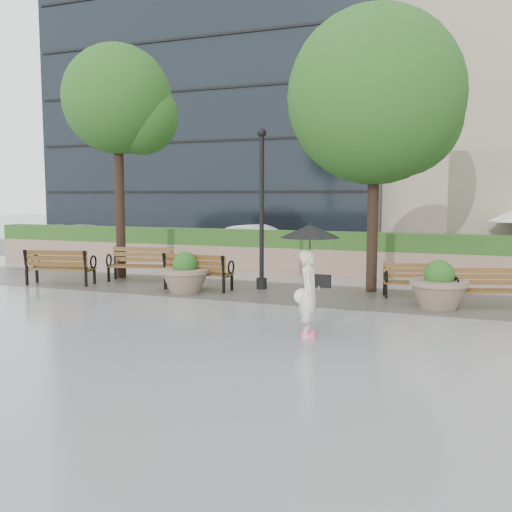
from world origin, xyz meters
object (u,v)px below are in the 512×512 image
(planter_left, at_px, (185,276))
(bench_0, at_px, (61,274))
(bench_3, at_px, (415,288))
(bench_4, at_px, (488,297))
(bench_1, at_px, (140,271))
(car_right, at_px, (259,241))
(planter_right, at_px, (439,289))
(lamppost, at_px, (262,219))
(pedestrian, at_px, (309,269))
(car_left, at_px, (89,239))
(bench_2, at_px, (198,279))

(planter_left, bearing_deg, bench_0, -177.39)
(bench_3, bearing_deg, planter_left, 177.98)
(bench_4, xyz_separation_m, planter_left, (-7.30, -0.58, 0.15))
(bench_1, distance_m, bench_3, 7.78)
(bench_0, relative_size, car_right, 0.49)
(bench_4, xyz_separation_m, car_right, (-8.47, 7.91, 0.40))
(planter_right, xyz_separation_m, lamppost, (-4.60, 1.02, 1.46))
(bench_3, xyz_separation_m, planter_left, (-5.66, -1.35, 0.17))
(planter_left, distance_m, pedestrian, 5.44)
(bench_4, relative_size, car_left, 0.41)
(planter_right, relative_size, car_left, 0.30)
(bench_2, bearing_deg, planter_right, 178.56)
(bench_1, height_order, planter_right, planter_right)
(bench_0, relative_size, bench_1, 1.01)
(bench_2, distance_m, car_left, 11.30)
(car_left, xyz_separation_m, pedestrian, (12.95, -10.72, 0.60))
(bench_2, height_order, lamppost, lamppost)
(bench_1, distance_m, planter_left, 2.45)
(bench_3, distance_m, planter_right, 1.35)
(bench_2, relative_size, planter_left, 1.45)
(bench_0, height_order, planter_left, planter_left)
(lamppost, bearing_deg, bench_0, -166.18)
(bench_3, relative_size, lamppost, 0.38)
(lamppost, xyz_separation_m, car_right, (-2.84, 7.30, -1.23))
(car_right, bearing_deg, bench_0, 172.51)
(car_left, relative_size, car_right, 1.07)
(bench_0, xyz_separation_m, bench_2, (4.02, 0.59, -0.01))
(bench_2, bearing_deg, lamppost, -152.10)
(planter_right, relative_size, car_right, 0.32)
(bench_3, height_order, bench_4, bench_4)
(lamppost, distance_m, car_right, 7.93)
(bench_1, height_order, pedestrian, pedestrian)
(bench_0, bearing_deg, planter_left, 171.03)
(bench_3, height_order, lamppost, lamppost)
(bench_2, height_order, car_left, car_left)
(bench_3, relative_size, pedestrian, 0.82)
(bench_4, distance_m, planter_right, 1.12)
(bench_1, relative_size, car_right, 0.49)
(bench_0, distance_m, bench_3, 9.63)
(bench_0, relative_size, bench_4, 1.14)
(lamppost, bearing_deg, bench_3, 2.37)
(planter_right, height_order, lamppost, lamppost)
(bench_1, bearing_deg, pedestrian, -48.10)
(bench_4, relative_size, pedestrian, 0.87)
(bench_1, distance_m, lamppost, 4.12)
(bench_3, relative_size, planter_right, 1.27)
(car_right, bearing_deg, planter_right, -128.47)
(planter_left, bearing_deg, planter_right, 1.52)
(bench_0, relative_size, lamppost, 0.46)
(planter_left, relative_size, car_left, 0.30)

